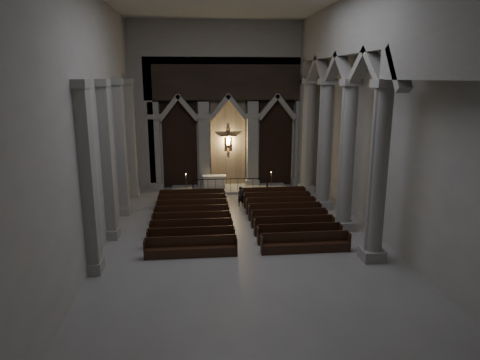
{
  "coord_description": "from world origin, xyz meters",
  "views": [
    {
      "loc": [
        -2.3,
        -19.92,
        8.09
      ],
      "look_at": [
        0.01,
        3.0,
        2.55
      ],
      "focal_mm": 32.0,
      "sensor_mm": 36.0,
      "label": 1
    }
  ],
  "objects_px": {
    "altar_rail": "(230,183)",
    "worshipper": "(241,196)",
    "altar": "(214,181)",
    "candle_stand_right": "(271,187)",
    "candle_stand_left": "(186,190)",
    "pews": "(240,219)"
  },
  "relations": [
    {
      "from": "altar_rail",
      "to": "worshipper",
      "type": "xyz_separation_m",
      "value": [
        0.42,
        -3.35,
        -0.07
      ]
    },
    {
      "from": "worshipper",
      "to": "altar",
      "type": "bearing_deg",
      "value": 86.31
    },
    {
      "from": "candle_stand_right",
      "to": "altar",
      "type": "bearing_deg",
      "value": 160.92
    },
    {
      "from": "altar_rail",
      "to": "candle_stand_left",
      "type": "height_order",
      "value": "candle_stand_left"
    },
    {
      "from": "candle_stand_left",
      "to": "candle_stand_right",
      "type": "height_order",
      "value": "candle_stand_left"
    },
    {
      "from": "altar",
      "to": "candle_stand_right",
      "type": "xyz_separation_m",
      "value": [
        4.02,
        -1.39,
        -0.19
      ]
    },
    {
      "from": "candle_stand_right",
      "to": "worshipper",
      "type": "relative_size",
      "value": 1.18
    },
    {
      "from": "altar_rail",
      "to": "candle_stand_right",
      "type": "bearing_deg",
      "value": -5.45
    },
    {
      "from": "altar_rail",
      "to": "candle_stand_left",
      "type": "xyz_separation_m",
      "value": [
        -3.14,
        -0.64,
        -0.27
      ]
    },
    {
      "from": "candle_stand_left",
      "to": "worshipper",
      "type": "distance_m",
      "value": 4.48
    },
    {
      "from": "candle_stand_right",
      "to": "worshipper",
      "type": "bearing_deg",
      "value": -129.12
    },
    {
      "from": "altar_rail",
      "to": "worshipper",
      "type": "height_order",
      "value": "worshipper"
    },
    {
      "from": "candle_stand_left",
      "to": "worshipper",
      "type": "height_order",
      "value": "candle_stand_left"
    },
    {
      "from": "altar",
      "to": "candle_stand_right",
      "type": "height_order",
      "value": "candle_stand_right"
    },
    {
      "from": "candle_stand_right",
      "to": "pews",
      "type": "distance_m",
      "value": 7.18
    },
    {
      "from": "pews",
      "to": "candle_stand_left",
      "type": "bearing_deg",
      "value": 116.88
    },
    {
      "from": "altar",
      "to": "candle_stand_left",
      "type": "bearing_deg",
      "value": -139.21
    },
    {
      "from": "altar_rail",
      "to": "candle_stand_left",
      "type": "distance_m",
      "value": 3.22
    },
    {
      "from": "candle_stand_right",
      "to": "candle_stand_left",
      "type": "bearing_deg",
      "value": -176.56
    },
    {
      "from": "altar",
      "to": "pews",
      "type": "relative_size",
      "value": 0.18
    },
    {
      "from": "altar",
      "to": "candle_stand_left",
      "type": "relative_size",
      "value": 1.08
    },
    {
      "from": "altar_rail",
      "to": "pews",
      "type": "height_order",
      "value": "altar_rail"
    }
  ]
}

